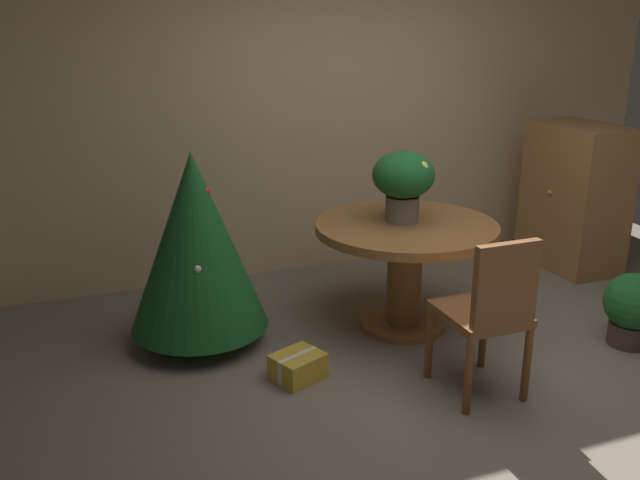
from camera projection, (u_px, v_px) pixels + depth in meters
name	position (u px, v px, depth m)	size (l,w,h in m)	color
ground_plane	(476.00, 382.00, 3.94)	(6.60, 6.60, 0.00)	#756B5B
back_wall_panel	(335.00, 110.00, 5.48)	(6.00, 0.10, 2.60)	tan
round_dining_table	(405.00, 251.00, 4.49)	(1.20, 1.20, 0.74)	brown
flower_vase	(403.00, 179.00, 4.37)	(0.41, 0.41, 0.47)	#665B51
wooden_chair_near	(489.00, 309.00, 3.65)	(0.41, 0.46, 0.94)	brown
holiday_tree	(196.00, 242.00, 4.23)	(0.88, 0.88, 1.26)	brown
gift_box_gold	(298.00, 366.00, 3.97)	(0.35, 0.32, 0.15)	gold
wooden_cabinet	(574.00, 197.00, 5.62)	(0.53, 0.81, 1.20)	#9E6B3D
potted_plant	(633.00, 307.00, 4.32)	(0.37, 0.37, 0.48)	#4C382D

